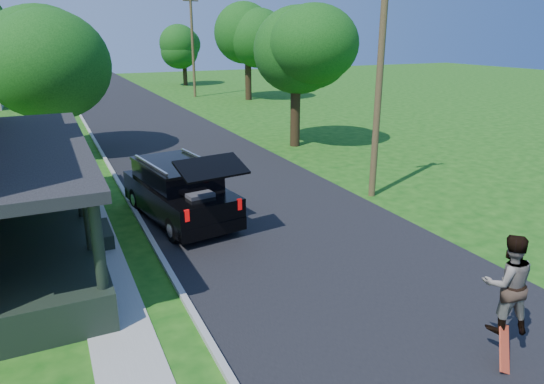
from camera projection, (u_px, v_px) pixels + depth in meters
name	position (u px, v px, depth m)	size (l,w,h in m)	color
ground	(370.00, 296.00, 11.49)	(140.00, 140.00, 0.00)	#124D0F
street	(168.00, 138.00, 28.68)	(8.00, 120.00, 0.02)	black
curb	(96.00, 144.00, 27.05)	(0.15, 120.00, 0.12)	#A3A39E
sidewalk	(66.00, 147.00, 26.42)	(1.30, 120.00, 0.03)	#999891
black_suv	(179.00, 191.00, 15.93)	(2.83, 5.73, 2.56)	black
skateboarder	(507.00, 283.00, 9.04)	(1.17, 1.06, 1.96)	black
skateboard	(504.00, 349.00, 8.99)	(0.63, 0.55, 0.76)	red
tree_left_mid	(44.00, 48.00, 23.15)	(7.15, 6.92, 8.32)	black
tree_right_near	(295.00, 49.00, 25.11)	(5.89, 6.11, 7.65)	black
tree_right_mid	(247.00, 37.00, 43.21)	(6.11, 5.76, 8.34)	black
tree_right_far	(183.00, 46.00, 55.62)	(6.10, 5.85, 6.99)	black
utility_pole_near	(379.00, 84.00, 17.23)	(1.54, 0.26, 8.09)	#4B3C22
utility_pole_far	(193.00, 45.00, 45.44)	(1.56, 0.43, 9.28)	#4B3C22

